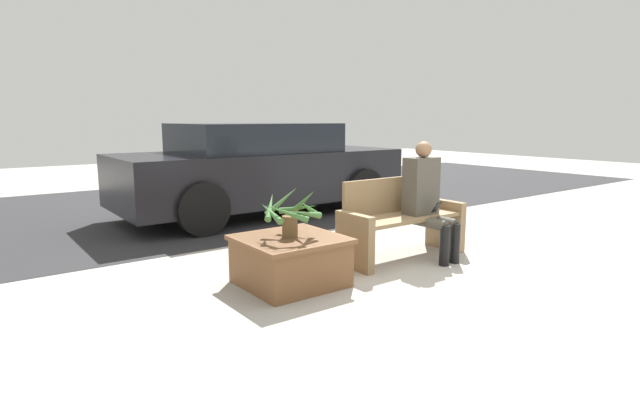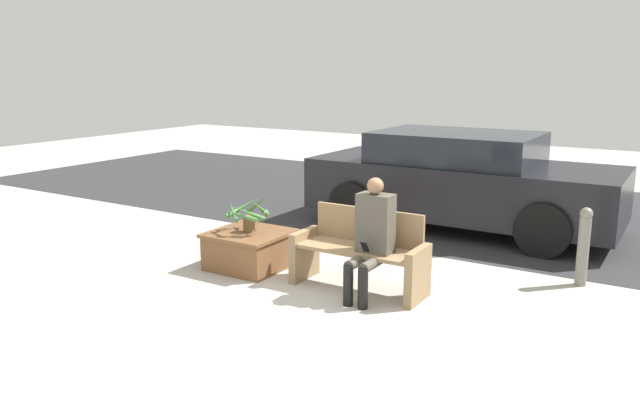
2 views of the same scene
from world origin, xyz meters
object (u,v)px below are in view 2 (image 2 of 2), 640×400
object	(u,v)px
planter_box	(250,248)
person_seated	(372,233)
parked_car	(461,180)
bench	(360,252)
potted_plant	(249,213)
bollard_post	(584,245)

from	to	relation	value
planter_box	person_seated	bearing A→B (deg)	-3.67
parked_car	planter_box	bearing A→B (deg)	-115.26
person_seated	parked_car	size ratio (longest dim) A/B	0.28
bench	planter_box	world-z (taller)	bench
potted_plant	parked_car	distance (m)	3.53
parked_car	bench	bearing A→B (deg)	-90.50
bench	parked_car	distance (m)	3.14
bollard_post	potted_plant	bearing A→B (deg)	-157.67
person_seated	planter_box	xyz separation A→B (m)	(-1.69, 0.11, -0.45)
planter_box	potted_plant	bearing A→B (deg)	-61.19
bench	bollard_post	xyz separation A→B (m)	(2.04, 1.37, 0.06)
potted_plant	parked_car	size ratio (longest dim) A/B	0.13
person_seated	potted_plant	xyz separation A→B (m)	(-1.69, 0.10, -0.02)
person_seated	planter_box	bearing A→B (deg)	176.33
planter_box	bollard_post	world-z (taller)	bollard_post
planter_box	parked_car	bearing A→B (deg)	64.74
person_seated	planter_box	world-z (taller)	person_seated
bench	planter_box	bearing A→B (deg)	-177.63
person_seated	bollard_post	bearing A→B (deg)	40.26
person_seated	parked_car	xyz separation A→B (m)	(-0.19, 3.29, 0.04)
bench	planter_box	size ratio (longest dim) A/B	1.67
planter_box	potted_plant	size ratio (longest dim) A/B	1.53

